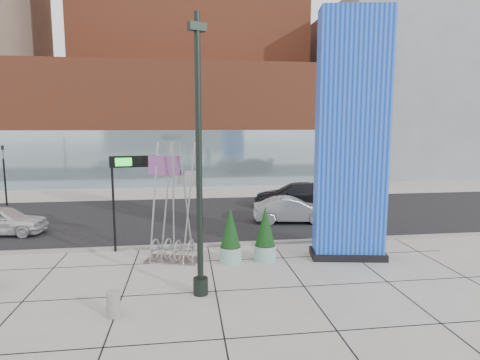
{
  "coord_description": "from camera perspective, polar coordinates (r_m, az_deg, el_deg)",
  "views": [
    {
      "loc": [
        0.11,
        -13.55,
        5.42
      ],
      "look_at": [
        2.21,
        2.0,
        3.27
      ],
      "focal_mm": 30.0,
      "sensor_mm": 36.0,
      "label": 1
    }
  ],
  "objects": [
    {
      "name": "car_white_west",
      "position": [
        23.24,
        -30.8,
        -5.0
      ],
      "size": [
        4.35,
        2.1,
        1.43
      ],
      "primitive_type": "imported",
      "rotation": [
        0.0,
        0.0,
        1.47
      ],
      "color": "silver",
      "rests_on": "ground"
    },
    {
      "name": "public_art_sculpture",
      "position": [
        16.35,
        -9.51,
        -7.04
      ],
      "size": [
        2.34,
        1.66,
        4.81
      ],
      "rotation": [
        0.0,
        0.0,
        -0.32
      ],
      "color": "#A6A7AA",
      "rests_on": "ground"
    },
    {
      "name": "traffic_signal",
      "position": [
        31.17,
        -30.51,
        0.96
      ],
      "size": [
        0.15,
        0.18,
        4.1
      ],
      "color": "black",
      "rests_on": "ground"
    },
    {
      "name": "round_planter_mid",
      "position": [
        16.26,
        3.59,
        -7.79
      ],
      "size": [
        0.89,
        0.89,
        2.23
      ],
      "color": "#88B8B2",
      "rests_on": "ground"
    },
    {
      "name": "tower_glass_front",
      "position": [
        35.88,
        -6.25,
        3.07
      ],
      "size": [
        34.0,
        0.6,
        5.0
      ],
      "primitive_type": "cube",
      "color": "#8CA5B2",
      "rests_on": "ground"
    },
    {
      "name": "concrete_bollard",
      "position": [
        12.45,
        -17.56,
        -16.46
      ],
      "size": [
        0.39,
        0.39,
        0.76
      ],
      "primitive_type": "cylinder",
      "color": "gray",
      "rests_on": "ground"
    },
    {
      "name": "ground",
      "position": [
        14.6,
        -7.8,
        -14.08
      ],
      "size": [
        160.0,
        160.0,
        0.0
      ],
      "primitive_type": "plane",
      "color": "#9E9991",
      "rests_on": "ground"
    },
    {
      "name": "tower_podium",
      "position": [
        40.56,
        -6.49,
        7.85
      ],
      "size": [
        34.0,
        10.0,
        11.0
      ],
      "primitive_type": "cube",
      "color": "brown",
      "rests_on": "ground"
    },
    {
      "name": "building_grey_parking",
      "position": [
        52.52,
        22.31,
        11.12
      ],
      "size": [
        20.0,
        18.0,
        18.0
      ],
      "primitive_type": "cube",
      "color": "slate",
      "rests_on": "ground"
    },
    {
      "name": "curb_edge",
      "position": [
        18.35,
        -7.79,
        -9.26
      ],
      "size": [
        80.0,
        0.3,
        0.12
      ],
      "primitive_type": "cube",
      "color": "gray",
      "rests_on": "ground"
    },
    {
      "name": "car_silver_mid",
      "position": [
        22.68,
        7.34,
        -4.29
      ],
      "size": [
        4.39,
        1.97,
        1.4
      ],
      "primitive_type": "imported",
      "rotation": [
        0.0,
        0.0,
        1.45
      ],
      "color": "#A1A4A8",
      "rests_on": "ground"
    },
    {
      "name": "round_planter_west",
      "position": [
        16.05,
        -1.36,
        -8.0
      ],
      "size": [
        0.89,
        0.89,
        2.22
      ],
      "color": "#88B8B2",
      "rests_on": "ground"
    },
    {
      "name": "lamp_post",
      "position": [
        12.54,
        -5.82,
        -0.69
      ],
      "size": [
        0.6,
        0.48,
        8.74
      ],
      "rotation": [
        0.0,
        0.0,
        0.42
      ],
      "color": "black",
      "rests_on": "ground"
    },
    {
      "name": "overhead_street_sign",
      "position": [
        17.62,
        -15.49,
        1.4
      ],
      "size": [
        1.95,
        0.38,
        4.13
      ],
      "rotation": [
        0.0,
        0.0,
        0.11
      ],
      "color": "black",
      "rests_on": "ground"
    },
    {
      "name": "round_planter_east",
      "position": [
        17.03,
        13.14,
        -7.25
      ],
      "size": [
        0.89,
        0.89,
        2.24
      ],
      "color": "#88B8B2",
      "rests_on": "ground"
    },
    {
      "name": "blue_pylon",
      "position": [
        16.62,
        15.57,
        5.3
      ],
      "size": [
        3.14,
        1.79,
        9.89
      ],
      "rotation": [
        0.0,
        0.0,
        -0.17
      ],
      "color": "#0C36BE",
      "rests_on": "ground"
    },
    {
      "name": "car_dark_east",
      "position": [
        27.06,
        7.88,
        -2.12
      ],
      "size": [
        5.75,
        2.95,
        1.6
      ],
      "primitive_type": "imported",
      "rotation": [
        0.0,
        0.0,
        -1.7
      ],
      "color": "black",
      "rests_on": "ground"
    },
    {
      "name": "street_asphalt",
      "position": [
        24.17,
        -7.78,
        -5.22
      ],
      "size": [
        80.0,
        12.0,
        0.02
      ],
      "primitive_type": "cube",
      "color": "black",
      "rests_on": "ground"
    }
  ]
}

